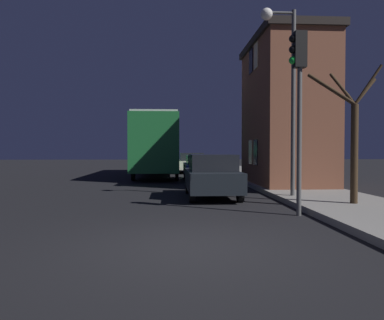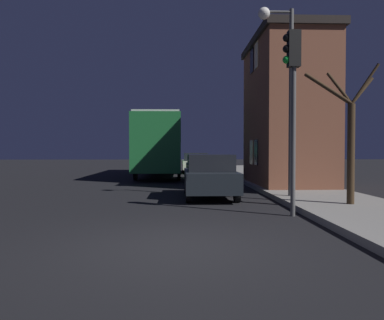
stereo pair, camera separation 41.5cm
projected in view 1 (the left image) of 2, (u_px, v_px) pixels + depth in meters
The scene contains 9 objects.
ground_plane at pixel (190, 246), 6.47m from camera, with size 120.00×120.00×0.00m, color black.
brick_building at pixel (285, 111), 16.77m from camera, with size 3.11×5.73×6.47m.
streetlamp at pixel (284, 72), 12.19m from camera, with size 1.16×0.39×6.10m.
traffic_light at pixel (298, 85), 9.38m from camera, with size 0.43×0.24×4.63m.
bare_tree at pixel (352, 135), 10.53m from camera, with size 1.75×1.19×3.85m.
bus at pixel (157, 142), 24.07m from camera, with size 2.59×10.99×3.73m.
car_near_lane at pixel (212, 176), 13.04m from camera, with size 1.72×3.89×1.51m.
car_mid_lane at pixel (202, 167), 20.10m from camera, with size 1.85×4.37×1.38m.
car_far_lane at pixel (191, 162), 27.54m from camera, with size 1.88×4.40×1.45m.
Camera 1 is at (-0.35, -6.41, 1.66)m, focal length 35.00 mm.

